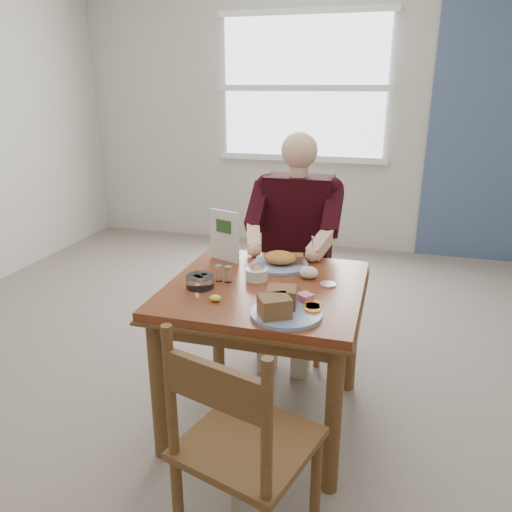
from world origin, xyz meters
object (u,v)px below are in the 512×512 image
(table, at_px, (265,306))
(chair_far, at_px, (297,278))
(near_plate, at_px, (283,306))
(diner, at_px, (296,231))
(chair_near, at_px, (241,448))
(far_plate, at_px, (281,261))

(table, relative_size, chair_far, 0.97)
(table, relative_size, near_plate, 2.38)
(table, xyz_separation_m, diner, (0.00, 0.71, 0.17))
(chair_far, bearing_deg, chair_near, -85.51)
(chair_far, distance_m, diner, 0.34)
(chair_far, height_order, diner, diner)
(table, bearing_deg, far_plate, 86.51)
(table, relative_size, diner, 0.66)
(diner, bearing_deg, chair_far, 90.01)
(table, relative_size, far_plate, 2.72)
(chair_near, xyz_separation_m, diner, (-0.12, 1.50, 0.33))
(chair_near, distance_m, near_plate, 0.59)
(chair_near, height_order, far_plate, chair_near)
(near_plate, bearing_deg, chair_far, 97.97)
(diner, xyz_separation_m, far_plate, (0.02, -0.45, -0.03))
(chair_near, distance_m, far_plate, 1.10)
(chair_far, bearing_deg, diner, -89.99)
(chair_near, xyz_separation_m, far_plate, (-0.11, 1.05, 0.30))
(table, bearing_deg, chair_far, 90.00)
(chair_near, height_order, diner, diner)
(table, xyz_separation_m, chair_far, (0.00, 0.80, -0.16))
(table, height_order, diner, diner)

